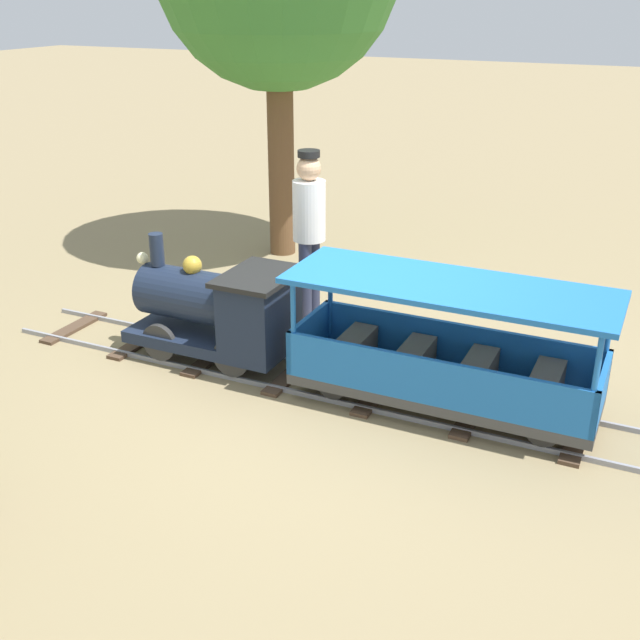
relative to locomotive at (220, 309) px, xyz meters
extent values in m
plane|color=#8C7A56|center=(0.00, -1.02, -0.48)|extent=(60.00, 60.00, 0.00)
cube|color=gray|center=(-0.26, -1.03, -0.46)|extent=(0.03, 6.05, 0.04)
cube|color=gray|center=(0.26, -1.03, -0.46)|extent=(0.03, 6.05, 0.04)
cube|color=#4C3828|center=(0.00, -2.92, -0.47)|extent=(0.77, 0.14, 0.03)
cube|color=#4C3828|center=(0.00, -2.16, -0.47)|extent=(0.77, 0.14, 0.03)
cube|color=#4C3828|center=(0.00, -1.41, -0.47)|extent=(0.77, 0.14, 0.03)
cube|color=#4C3828|center=(0.00, -0.65, -0.47)|extent=(0.77, 0.14, 0.03)
cube|color=#4C3828|center=(0.00, 0.11, -0.47)|extent=(0.77, 0.14, 0.03)
cube|color=#4C3828|center=(0.00, 0.86, -0.47)|extent=(0.77, 0.14, 0.03)
cube|color=#4C3828|center=(0.00, 1.62, -0.47)|extent=(0.77, 0.14, 0.03)
cube|color=#192338|center=(0.00, 0.10, -0.27)|extent=(0.65, 1.40, 0.10)
cylinder|color=#192338|center=(0.00, 0.30, 0.08)|extent=(0.44, 0.85, 0.44)
cylinder|color=#B7932D|center=(0.00, 0.72, 0.08)|extent=(0.37, 0.02, 0.37)
cylinder|color=#192338|center=(0.00, 0.60, 0.44)|extent=(0.12, 0.12, 0.28)
sphere|color=#B7932D|center=(0.00, 0.25, 0.35)|extent=(0.16, 0.16, 0.16)
cube|color=#192338|center=(0.00, -0.38, 0.05)|extent=(0.65, 0.45, 0.55)
cube|color=black|center=(0.00, -0.38, 0.35)|extent=(0.73, 0.53, 0.04)
sphere|color=#F2EAB2|center=(0.00, 0.75, 0.34)|extent=(0.10, 0.10, 0.10)
cylinder|color=#2D2D2D|center=(-0.26, 0.45, -0.28)|extent=(0.05, 0.32, 0.32)
cylinder|color=#2D2D2D|center=(0.26, 0.45, -0.28)|extent=(0.05, 0.32, 0.32)
cylinder|color=#2D2D2D|center=(-0.26, -0.25, -0.28)|extent=(0.05, 0.32, 0.32)
cylinder|color=#2D2D2D|center=(0.26, -0.25, -0.28)|extent=(0.05, 0.32, 0.32)
cube|color=#3F3F3F|center=(0.00, -1.93, -0.30)|extent=(0.73, 2.25, 0.08)
cube|color=blue|center=(-0.34, -1.93, -0.09)|extent=(0.04, 2.25, 0.35)
cube|color=blue|center=(0.34, -1.93, -0.09)|extent=(0.04, 2.25, 0.35)
cube|color=blue|center=(0.00, -0.82, -0.09)|extent=(0.73, 0.04, 0.35)
cube|color=blue|center=(0.00, -3.03, -0.09)|extent=(0.73, 0.04, 0.35)
cylinder|color=blue|center=(-0.33, -0.85, 0.11)|extent=(0.04, 0.04, 0.75)
cylinder|color=blue|center=(0.33, -0.85, 0.11)|extent=(0.04, 0.04, 0.75)
cylinder|color=blue|center=(-0.33, -3.00, 0.11)|extent=(0.04, 0.04, 0.75)
cylinder|color=blue|center=(0.33, -3.00, 0.11)|extent=(0.04, 0.04, 0.75)
cube|color=blue|center=(0.00, -1.93, 0.51)|extent=(0.83, 2.35, 0.04)
cube|color=brown|center=(0.00, -2.66, -0.14)|extent=(0.57, 0.20, 0.24)
cube|color=brown|center=(0.00, -2.17, -0.14)|extent=(0.57, 0.20, 0.24)
cube|color=brown|center=(0.00, -1.68, -0.14)|extent=(0.57, 0.20, 0.24)
cube|color=brown|center=(0.00, -1.20, -0.14)|extent=(0.57, 0.20, 0.24)
cylinder|color=#262626|center=(-0.26, -1.14, -0.32)|extent=(0.04, 0.24, 0.24)
cylinder|color=#262626|center=(0.26, -1.14, -0.32)|extent=(0.04, 0.24, 0.24)
cylinder|color=#262626|center=(-0.26, -2.71, -0.32)|extent=(0.04, 0.24, 0.24)
cylinder|color=#262626|center=(0.26, -2.71, -0.32)|extent=(0.04, 0.24, 0.24)
cylinder|color=#282D47|center=(1.04, -0.28, -0.08)|extent=(0.12, 0.12, 0.80)
cylinder|color=#282D47|center=(1.22, -0.28, -0.08)|extent=(0.12, 0.12, 0.80)
cylinder|color=white|center=(1.13, -0.28, 0.59)|extent=(0.30, 0.30, 0.55)
sphere|color=tan|center=(1.13, -0.28, 0.98)|extent=(0.22, 0.22, 0.22)
cylinder|color=black|center=(1.13, -0.28, 1.11)|extent=(0.20, 0.20, 0.06)
cylinder|color=brown|center=(2.86, 0.92, 0.65)|extent=(0.30, 0.30, 2.26)
camera|label=1|loc=(-5.05, -3.28, 2.45)|focal=43.71mm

